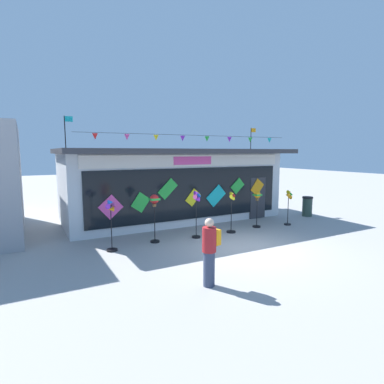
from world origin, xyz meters
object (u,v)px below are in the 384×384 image
wind_spinner_far_right (289,201)px  trash_bin (307,206)px  wind_spinner_center_left (197,206)px  wind_spinner_right (257,201)px  wind_spinner_center_right (232,209)px  person_near_camera (210,250)px  kite_shop_building (173,183)px  wind_spinner_far_left (111,219)px  wind_spinner_left (154,205)px

wind_spinner_far_right → trash_bin: bearing=23.1°
wind_spinner_far_right → trash_bin: wind_spinner_far_right is taller
wind_spinner_center_left → wind_spinner_right: 3.12m
wind_spinner_center_right → person_near_camera: (-3.40, -3.87, -0.06)m
kite_shop_building → wind_spinner_right: size_ratio=6.70×
kite_shop_building → trash_bin: (6.17, -2.82, -1.21)m
wind_spinner_center_left → wind_spinner_center_right: 1.64m
wind_spinner_far_left → trash_bin: size_ratio=1.72×
wind_spinner_far_right → wind_spinner_center_left: bearing=178.6°
wind_spinner_center_right → wind_spinner_right: bearing=8.8°
wind_spinner_right → wind_spinner_far_right: wind_spinner_far_right is taller
wind_spinner_far_left → wind_spinner_center_right: 4.83m
wind_spinner_right → person_near_camera: (-4.90, -4.10, -0.25)m
wind_spinner_far_left → wind_spinner_center_left: wind_spinner_center_left is taller
wind_spinner_left → person_near_camera: 4.10m
kite_shop_building → wind_spinner_center_left: size_ratio=5.80×
wind_spinner_far_right → kite_shop_building: bearing=135.6°
wind_spinner_left → trash_bin: size_ratio=1.75×
person_near_camera → trash_bin: 9.90m
kite_shop_building → wind_spinner_center_right: size_ratio=6.27×
wind_spinner_far_right → person_near_camera: person_near_camera is taller
kite_shop_building → wind_spinner_right: (2.38, -3.45, -0.57)m
kite_shop_building → wind_spinner_far_left: (-3.95, -3.77, -0.63)m
kite_shop_building → wind_spinner_left: size_ratio=6.02×
wind_spinner_far_right → trash_bin: (2.29, 0.98, -0.60)m
wind_spinner_far_left → wind_spinner_center_right: size_ratio=1.03×
wind_spinner_center_left → trash_bin: size_ratio=1.82×
wind_spinner_center_right → person_near_camera: bearing=-131.3°
wind_spinner_far_right → person_near_camera: bearing=-149.6°
kite_shop_building → wind_spinner_far_left: kite_shop_building is taller
wind_spinner_center_left → wind_spinner_right: size_ratio=1.16×
kite_shop_building → wind_spinner_far_right: kite_shop_building is taller
kite_shop_building → wind_spinner_left: bearing=-123.8°
wind_spinner_left → person_near_camera: wind_spinner_left is taller
kite_shop_building → person_near_camera: kite_shop_building is taller
wind_spinner_left → wind_spinner_right: bearing=0.4°
wind_spinner_far_right → wind_spinner_left: bearing=177.1°
wind_spinner_left → trash_bin: wind_spinner_left is taller
wind_spinner_left → wind_spinner_right: size_ratio=1.11×
kite_shop_building → person_near_camera: size_ratio=6.23×
wind_spinner_center_left → wind_spinner_center_right: (1.62, 0.01, -0.29)m
wind_spinner_right → person_near_camera: 6.39m
wind_spinner_far_left → trash_bin: wind_spinner_far_left is taller
wind_spinner_center_right → wind_spinner_right: (1.49, 0.23, 0.19)m
wind_spinner_left → wind_spinner_center_right: wind_spinner_left is taller
wind_spinner_left → trash_bin: bearing=4.5°
wind_spinner_far_left → person_near_camera: wind_spinner_far_left is taller
wind_spinner_far_left → wind_spinner_far_right: size_ratio=1.09×
wind_spinner_center_left → wind_spinner_center_right: bearing=0.3°
kite_shop_building → wind_spinner_far_right: 5.46m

